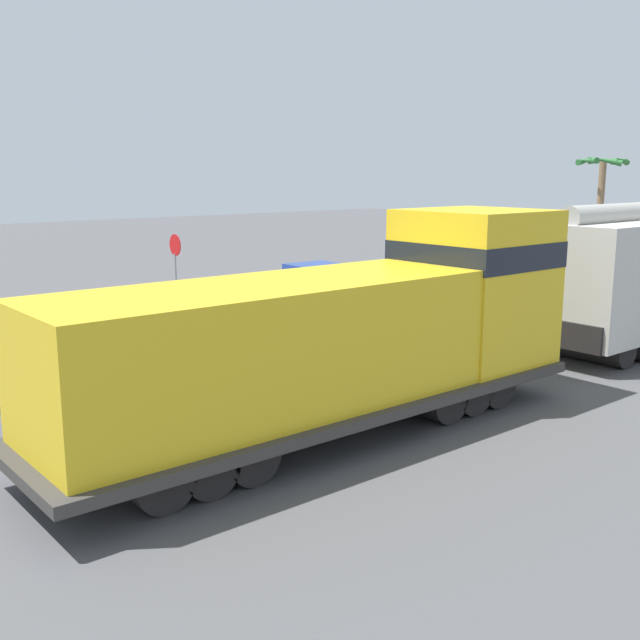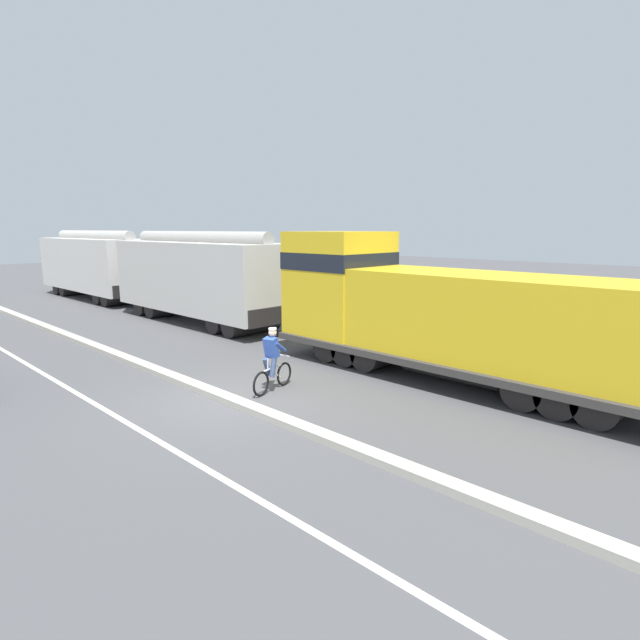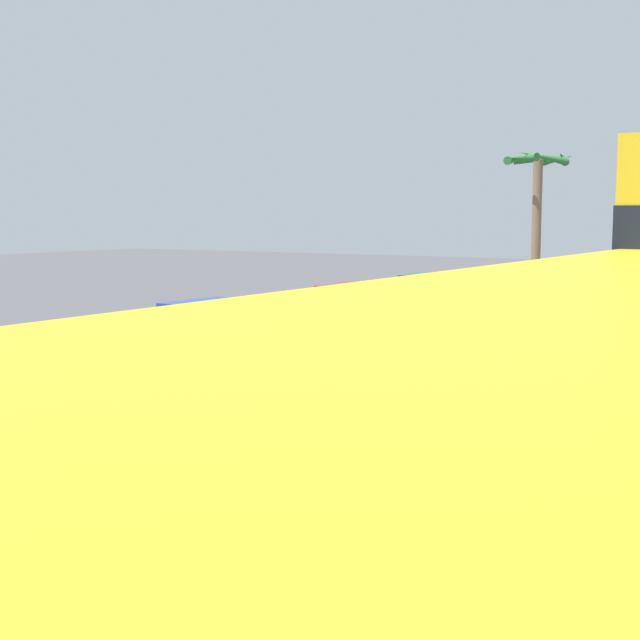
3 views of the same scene
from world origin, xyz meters
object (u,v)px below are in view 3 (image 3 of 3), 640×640
Objects in this scene: parked_car_blue at (218,339)px; parked_car_red at (359,314)px; palm_tree_near at (538,188)px; parked_car_green at (433,300)px; cyclist at (361,440)px.

parked_car_blue and parked_car_red have the same top height.
parked_car_blue is at bearing -91.89° from palm_tree_near.
parked_car_green is at bearing 89.37° from parked_car_blue.
parked_car_red is 13.33m from cyclist.
palm_tree_near is at bearing 104.25° from cyclist.
cyclist reaches higher than parked_car_blue.
palm_tree_near is at bearing 86.49° from parked_car_green.
parked_car_green is (-0.11, 4.86, 0.00)m from parked_car_red.
parked_car_blue is at bearing -92.32° from parked_car_red.
palm_tree_near reaches higher than parked_car_green.
parked_car_blue is 1.01× the size of parked_car_red.
cyclist is at bearing -75.75° from palm_tree_near.
cyclist is (6.63, -11.56, 0.00)m from parked_car_red.
parked_car_green is 0.72× the size of palm_tree_near.
cyclist reaches higher than parked_car_green.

